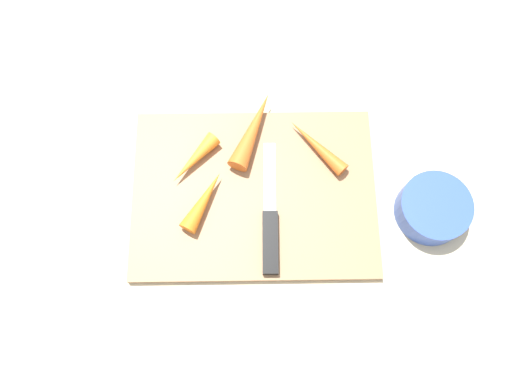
{
  "coord_description": "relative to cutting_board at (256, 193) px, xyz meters",
  "views": [
    {
      "loc": [
        0.0,
        0.22,
        0.7
      ],
      "look_at": [
        0.0,
        0.0,
        0.01
      ],
      "focal_mm": 34.11,
      "sensor_mm": 36.0,
      "label": 1
    }
  ],
  "objects": [
    {
      "name": "cutting_board",
      "position": [
        0.0,
        0.0,
        0.0
      ],
      "size": [
        0.36,
        0.26,
        0.01
      ],
      "primitive_type": "cube",
      "color": "#99704C",
      "rests_on": "ground_plane"
    },
    {
      "name": "carrot_long",
      "position": [
        -0.1,
        -0.07,
        0.02
      ],
      "size": [
        0.09,
        0.1,
        0.02
      ],
      "primitive_type": "cone",
      "rotation": [
        0.0,
        1.57,
        5.46
      ],
      "color": "orange",
      "rests_on": "cutting_board"
    },
    {
      "name": "knife",
      "position": [
        -0.02,
        0.06,
        0.01
      ],
      "size": [
        0.02,
        0.2,
        0.01
      ],
      "rotation": [
        0.0,
        0.0,
        4.7
      ],
      "color": "#B7B7BC",
      "rests_on": "cutting_board"
    },
    {
      "name": "carrot_longest",
      "position": [
        0.0,
        -0.09,
        0.02
      ],
      "size": [
        0.08,
        0.13,
        0.03
      ],
      "primitive_type": "cone",
      "rotation": [
        0.0,
        1.57,
        4.32
      ],
      "color": "orange",
      "rests_on": "cutting_board"
    },
    {
      "name": "small_bowl",
      "position": [
        -0.26,
        0.03,
        0.01
      ],
      "size": [
        0.1,
        0.1,
        0.04
      ],
      "primitive_type": "cylinder",
      "color": "#3351B2",
      "rests_on": "ground_plane"
    },
    {
      "name": "carrot_short",
      "position": [
        0.07,
        0.02,
        0.02
      ],
      "size": [
        0.07,
        0.1,
        0.03
      ],
      "primitive_type": "cone",
      "rotation": [
        0.0,
        1.57,
        4.21
      ],
      "color": "orange",
      "rests_on": "cutting_board"
    },
    {
      "name": "ground_plane",
      "position": [
        0.0,
        0.0,
        -0.01
      ],
      "size": [
        1.4,
        1.4,
        0.0
      ],
      "primitive_type": "plane",
      "color": "#C6B793"
    },
    {
      "name": "carrot_shortest",
      "position": [
        0.09,
        -0.05,
        0.02
      ],
      "size": [
        0.08,
        0.08,
        0.02
      ],
      "primitive_type": "cone",
      "rotation": [
        0.0,
        1.57,
        0.86
      ],
      "color": "orange",
      "rests_on": "cutting_board"
    }
  ]
}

